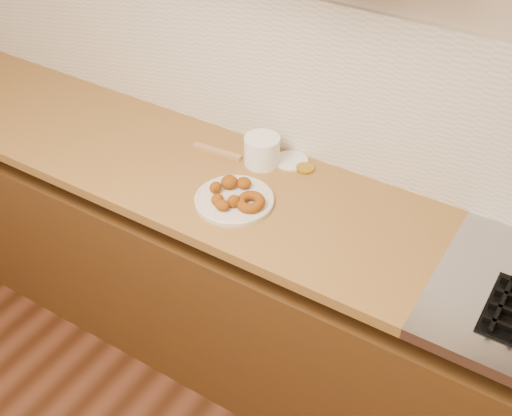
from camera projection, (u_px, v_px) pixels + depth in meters
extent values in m
cube|color=#B8A790|center=(349.00, 50.00, 2.09)|extent=(4.00, 0.02, 2.70)
cube|color=#4E2E0F|center=(292.00, 310.00, 2.50)|extent=(3.60, 0.60, 0.77)
cube|color=olive|center=(148.00, 155.00, 2.45)|extent=(2.30, 0.62, 0.04)
cube|color=silver|center=(343.00, 93.00, 2.18)|extent=(3.60, 0.02, 0.60)
cube|color=black|center=(503.00, 302.00, 1.82)|extent=(0.01, 0.24, 0.02)
cylinder|color=beige|center=(234.00, 200.00, 2.19)|extent=(0.27, 0.27, 0.02)
torus|color=#8B4F12|center=(250.00, 202.00, 2.14)|extent=(0.10, 0.10, 0.04)
ellipsoid|color=#8B4F12|center=(229.00, 182.00, 2.22)|extent=(0.08, 0.08, 0.05)
ellipsoid|color=#8B4F12|center=(216.00, 187.00, 2.20)|extent=(0.05, 0.06, 0.04)
ellipsoid|color=#8B4F12|center=(217.00, 199.00, 2.15)|extent=(0.06, 0.06, 0.03)
ellipsoid|color=#8B4F12|center=(222.00, 205.00, 2.13)|extent=(0.05, 0.05, 0.04)
ellipsoid|color=#8B4F12|center=(244.00, 183.00, 2.22)|extent=(0.07, 0.07, 0.04)
ellipsoid|color=#8B4F12|center=(234.00, 201.00, 2.14)|extent=(0.06, 0.06, 0.05)
cylinder|color=white|center=(262.00, 151.00, 2.34)|extent=(0.17, 0.17, 0.11)
cylinder|color=white|center=(291.00, 161.00, 2.38)|extent=(0.16, 0.16, 0.01)
cylinder|color=#B78F21|center=(305.00, 168.00, 2.34)|extent=(0.09, 0.09, 0.01)
cube|color=#AD7C51|center=(217.00, 152.00, 2.42)|extent=(0.20, 0.04, 0.02)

